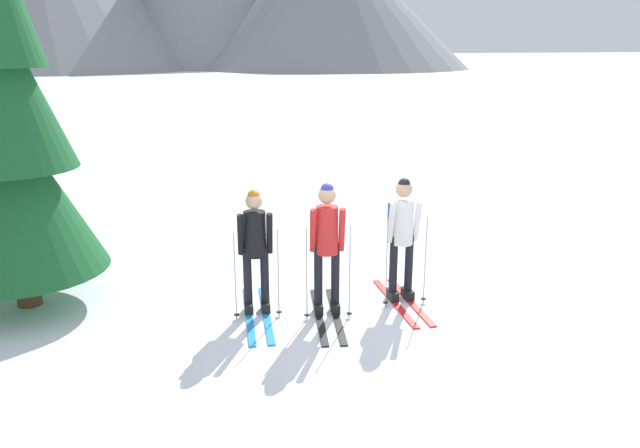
{
  "coord_description": "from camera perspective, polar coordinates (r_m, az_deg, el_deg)",
  "views": [
    {
      "loc": [
        -2.28,
        -7.05,
        3.37
      ],
      "look_at": [
        0.12,
        0.56,
        1.05
      ],
      "focal_mm": 34.86,
      "sensor_mm": 36.0,
      "label": 1
    }
  ],
  "objects": [
    {
      "name": "skier_in_red",
      "position": [
        7.82,
        0.65,
        -1.86
      ],
      "size": [
        0.67,
        1.74,
        1.73
      ],
      "color": "black",
      "rests_on": "ground"
    },
    {
      "name": "ground_plane",
      "position": [
        8.14,
        0.39,
        -8.24
      ],
      "size": [
        400.0,
        400.0,
        0.0
      ],
      "primitive_type": "plane",
      "color": "white"
    },
    {
      "name": "pine_tree_near",
      "position": [
        8.7,
        -26.93,
        8.05
      ],
      "size": [
        2.17,
        2.17,
        5.23
      ],
      "color": "#51381E",
      "rests_on": "ground"
    },
    {
      "name": "skier_in_black",
      "position": [
        7.92,
        -5.97,
        -1.98
      ],
      "size": [
        0.6,
        1.8,
        1.64
      ],
      "color": "#1E84D1",
      "rests_on": "ground"
    },
    {
      "name": "skier_in_white",
      "position": [
        8.32,
        7.54,
        -0.81
      ],
      "size": [
        0.61,
        1.67,
        1.7
      ],
      "color": "red",
      "rests_on": "ground"
    }
  ]
}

